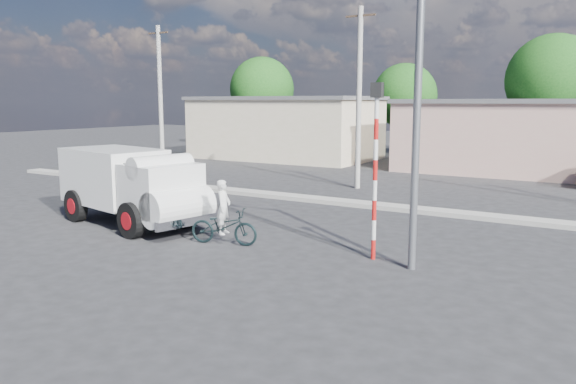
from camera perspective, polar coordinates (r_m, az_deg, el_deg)
The scene contains 9 objects.
ground_plane at distance 14.60m, azimuth -5.45°, elevation -6.39°, with size 120.00×120.00×0.00m, color #272629.
median at distance 21.37m, azimuth 7.49°, elevation -1.22°, with size 40.00×0.80×0.16m, color #99968E.
truck at distance 18.41m, azimuth -15.49°, elevation 0.76°, with size 6.07×3.23×2.38m.
bicycle at distance 15.59m, azimuth -6.52°, elevation -3.48°, with size 0.67×1.94×1.02m, color black.
cyclist at distance 15.54m, azimuth -6.54°, elevation -2.62°, with size 0.55×0.36×1.50m, color silver.
traffic_pole at distance 13.85m, azimuth 8.89°, elevation 3.62°, with size 0.28×0.18×4.36m.
streetlight at distance 13.21m, azimuth 12.50°, elevation 13.54°, with size 2.34×0.22×9.00m.
building_row at distance 34.09m, azimuth 18.94°, elevation 5.71°, with size 37.80×7.30×4.44m.
utility_poles at distance 23.82m, azimuth 18.96°, elevation 9.08°, with size 35.40×0.24×8.00m.
Camera 1 is at (8.46, -11.24, 3.91)m, focal length 35.00 mm.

